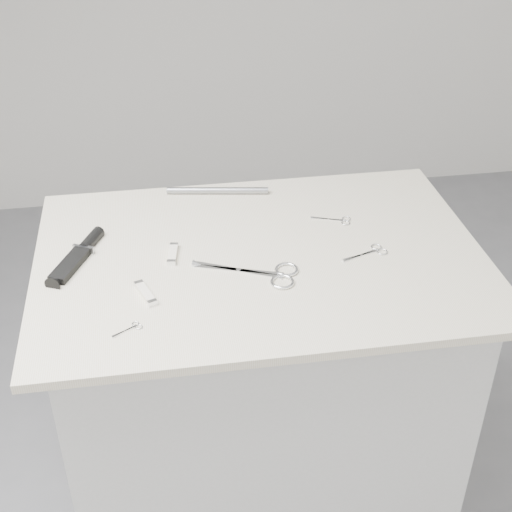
{
  "coord_description": "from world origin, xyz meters",
  "views": [
    {
      "loc": [
        -0.22,
        -1.32,
        1.79
      ],
      "look_at": [
        -0.01,
        -0.01,
        0.92
      ],
      "focal_mm": 50.0,
      "sensor_mm": 36.0,
      "label": 1
    }
  ],
  "objects": [
    {
      "name": "large_shears",
      "position": [
        0.0,
        -0.08,
        0.92
      ],
      "size": [
        0.23,
        0.14,
        0.01
      ],
      "rotation": [
        0.0,
        0.0,
        -0.39
      ],
      "color": "white",
      "rests_on": "display_board"
    },
    {
      "name": "pocket_knife_b",
      "position": [
        -0.19,
        0.02,
        0.93
      ],
      "size": [
        0.03,
        0.08,
        0.01
      ],
      "rotation": [
        0.0,
        0.0,
        1.42
      ],
      "color": "white",
      "rests_on": "display_board"
    },
    {
      "name": "sheathed_knife",
      "position": [
        -0.4,
        0.05,
        0.93
      ],
      "size": [
        0.11,
        0.2,
        0.03
      ],
      "rotation": [
        0.0,
        0.0,
        1.15
      ],
      "color": "black",
      "rests_on": "display_board"
    },
    {
      "name": "tiny_scissors",
      "position": [
        -0.29,
        -0.22,
        0.92
      ],
      "size": [
        0.06,
        0.05,
        0.0
      ],
      "rotation": [
        0.0,
        0.0,
        0.54
      ],
      "color": "white",
      "rests_on": "display_board"
    },
    {
      "name": "embroidery_scissors_a",
      "position": [
        0.25,
        -0.04,
        0.92
      ],
      "size": [
        0.11,
        0.06,
        0.0
      ],
      "rotation": [
        0.0,
        0.0,
        0.33
      ],
      "color": "white",
      "rests_on": "display_board"
    },
    {
      "name": "metal_rail",
      "position": [
        -0.06,
        0.3,
        0.93
      ],
      "size": [
        0.26,
        0.06,
        0.02
      ],
      "primitive_type": "cylinder",
      "rotation": [
        0.0,
        1.57,
        -0.16
      ],
      "color": "gray",
      "rests_on": "display_board"
    },
    {
      "name": "display_board",
      "position": [
        0.0,
        0.0,
        0.91
      ],
      "size": [
        1.0,
        0.7,
        0.02
      ],
      "primitive_type": "cube",
      "color": "beige",
      "rests_on": "plinth"
    },
    {
      "name": "embroidery_scissors_b",
      "position": [
        0.21,
        0.11,
        0.92
      ],
      "size": [
        0.1,
        0.05,
        0.0
      ],
      "rotation": [
        0.0,
        0.0,
        -0.34
      ],
      "color": "white",
      "rests_on": "display_board"
    },
    {
      "name": "plinth",
      "position": [
        0.0,
        0.0,
        0.45
      ],
      "size": [
        0.9,
        0.6,
        0.9
      ],
      "primitive_type": "cube",
      "color": "silver",
      "rests_on": "ground"
    },
    {
      "name": "pocket_knife_a",
      "position": [
        -0.26,
        -0.12,
        0.93
      ],
      "size": [
        0.05,
        0.09,
        0.01
      ],
      "rotation": [
        0.0,
        0.0,
        1.92
      ],
      "color": "white",
      "rests_on": "display_board"
    }
  ]
}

